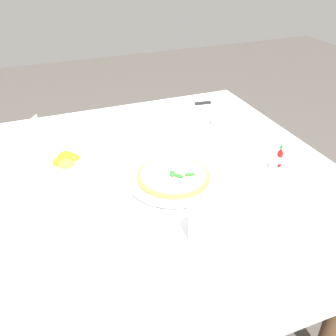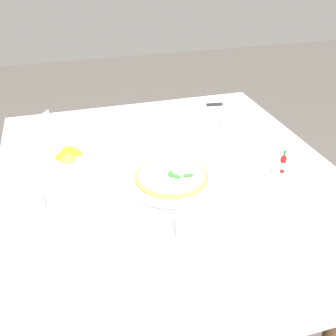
# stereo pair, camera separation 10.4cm
# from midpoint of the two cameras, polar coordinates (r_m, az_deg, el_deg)

# --- Properties ---
(ground_plane) EXTENTS (8.00, 8.00, 0.00)m
(ground_plane) POSITION_cam_midpoint_polar(r_m,az_deg,el_deg) (1.87, 1.32, -19.30)
(ground_plane) COLOR #4C4742
(dining_table) EXTENTS (1.15, 1.15, 0.74)m
(dining_table) POSITION_cam_midpoint_polar(r_m,az_deg,el_deg) (1.44, 1.62, -3.81)
(dining_table) COLOR white
(dining_table) RESTS_ON ground_plane
(pizza_plate) EXTENTS (0.30, 0.30, 0.02)m
(pizza_plate) POSITION_cam_midpoint_polar(r_m,az_deg,el_deg) (1.26, 2.89, -1.83)
(pizza_plate) COLOR white
(pizza_plate) RESTS_ON dining_table
(pizza) EXTENTS (0.24, 0.24, 0.02)m
(pizza) POSITION_cam_midpoint_polar(r_m,az_deg,el_deg) (1.26, 2.92, -1.31)
(pizza) COLOR #C68E47
(pizza) RESTS_ON pizza_plate
(coffee_cup_back_corner) EXTENTS (0.13, 0.13, 0.07)m
(coffee_cup_back_corner) POSITION_cam_midpoint_polar(r_m,az_deg,el_deg) (1.62, -6.67, 6.90)
(coffee_cup_back_corner) COLOR white
(coffee_cup_back_corner) RESTS_ON dining_table
(coffee_cup_far_right) EXTENTS (0.13, 0.13, 0.06)m
(coffee_cup_far_right) POSITION_cam_midpoint_polar(r_m,az_deg,el_deg) (1.63, 10.93, 6.46)
(coffee_cup_far_right) COLOR white
(coffee_cup_far_right) RESTS_ON dining_table
(water_glass_near_right) EXTENTS (0.07, 0.07, 0.12)m
(water_glass_near_right) POSITION_cam_midpoint_polar(r_m,az_deg,el_deg) (1.15, -17.31, -4.79)
(water_glass_near_right) COLOR white
(water_glass_near_right) RESTS_ON dining_table
(water_glass_near_left) EXTENTS (0.07, 0.07, 0.12)m
(water_glass_near_left) POSITION_cam_midpoint_polar(r_m,az_deg,el_deg) (1.02, 6.16, -8.63)
(water_glass_near_left) COLOR white
(water_glass_near_left) RESTS_ON dining_table
(napkin_folded) EXTENTS (0.24, 0.17, 0.02)m
(napkin_folded) POSITION_cam_midpoint_polar(r_m,az_deg,el_deg) (1.83, 9.95, 8.87)
(napkin_folded) COLOR white
(napkin_folded) RESTS_ON dining_table
(dinner_knife) EXTENTS (0.20, 0.04, 0.01)m
(dinner_knife) POSITION_cam_midpoint_polar(r_m,az_deg,el_deg) (1.83, 10.08, 9.28)
(dinner_knife) COLOR silver
(dinner_knife) RESTS_ON napkin_folded
(citrus_bowl) EXTENTS (0.15, 0.15, 0.07)m
(citrus_bowl) POSITION_cam_midpoint_polar(r_m,az_deg,el_deg) (1.37, -12.25, 1.10)
(citrus_bowl) COLOR white
(citrus_bowl) RESTS_ON dining_table
(hot_sauce_bottle) EXTENTS (0.02, 0.02, 0.08)m
(hot_sauce_bottle) POSITION_cam_midpoint_polar(r_m,az_deg,el_deg) (1.38, 18.73, 0.63)
(hot_sauce_bottle) COLOR #B7140F
(hot_sauce_bottle) RESTS_ON dining_table
(salt_shaker) EXTENTS (0.03, 0.03, 0.06)m
(salt_shaker) POSITION_cam_midpoint_polar(r_m,az_deg,el_deg) (1.41, 19.41, 0.68)
(salt_shaker) COLOR white
(salt_shaker) RESTS_ON dining_table
(pepper_shaker) EXTENTS (0.03, 0.03, 0.06)m
(pepper_shaker) POSITION_cam_midpoint_polar(r_m,az_deg,el_deg) (1.36, 17.91, -0.07)
(pepper_shaker) COLOR white
(pepper_shaker) RESTS_ON dining_table
(menu_card) EXTENTS (0.05, 0.08, 0.06)m
(menu_card) POSITION_cam_midpoint_polar(r_m,az_deg,el_deg) (1.69, -16.26, 6.72)
(menu_card) COLOR white
(menu_card) RESTS_ON dining_table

